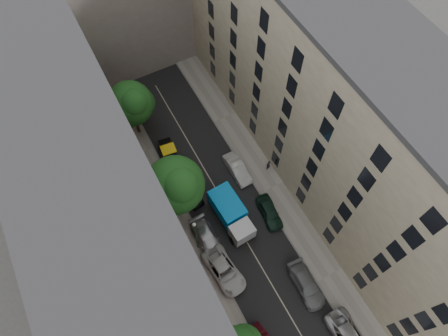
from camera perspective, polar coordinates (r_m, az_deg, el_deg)
ground at (r=43.47m, az=0.57°, el=-5.96°), size 120.00×120.00×0.00m
road_surface at (r=43.46m, az=0.57°, el=-5.96°), size 8.00×44.00×0.02m
sidewalk_left at (r=42.66m, az=-6.03°, el=-9.09°), size 3.00×44.00×0.15m
sidewalk_right at (r=44.80m, az=6.78°, el=-2.84°), size 3.00×44.00×0.15m
building_left at (r=33.55m, az=-16.18°, el=-7.09°), size 8.00×44.00×20.00m
building_right at (r=38.71m, az=15.30°, el=7.26°), size 8.00×44.00×20.00m
tarp_truck at (r=41.60m, az=1.05°, el=-6.54°), size 2.70×6.22×2.82m
car_left_2 at (r=40.52m, az=-0.02°, el=-14.42°), size 3.01×5.63×1.50m
car_left_3 at (r=41.50m, az=-2.36°, el=-10.13°), size 2.21×5.16×1.48m
car_left_4 at (r=43.68m, az=-4.97°, el=-3.65°), size 2.22×4.18×1.35m
car_left_5 at (r=46.32m, az=-7.80°, el=1.98°), size 1.90×4.34×1.39m
car_right_1 at (r=41.00m, az=11.69°, el=-16.03°), size 2.28×5.06×1.44m
car_right_2 at (r=42.84m, az=6.51°, el=-6.28°), size 2.21×4.42×1.45m
car_right_3 at (r=44.90m, az=1.93°, el=-0.12°), size 1.60×4.46×1.46m
tree_mid at (r=37.60m, az=-6.78°, el=-2.62°), size 5.86×5.67×9.60m
tree_far at (r=45.24m, az=-13.04°, el=8.79°), size 5.33×5.06×7.90m
lamp_post at (r=38.14m, az=-4.07°, el=-9.33°), size 0.36×0.36×6.49m
pedestrian at (r=45.14m, az=6.36°, el=0.42°), size 0.67×0.54×1.59m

